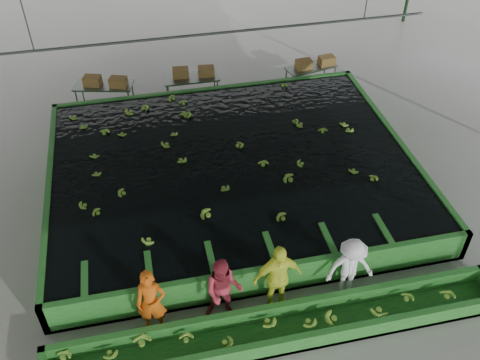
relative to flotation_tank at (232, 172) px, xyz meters
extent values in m
plane|color=gray|center=(0.00, -1.50, -0.45)|extent=(80.00, 80.00, 0.00)
cube|color=gray|center=(0.00, -1.50, 4.55)|extent=(20.00, 22.00, 0.04)
cube|color=black|center=(0.00, 0.00, 0.40)|extent=(9.70, 7.70, 0.00)
cylinder|color=#59605B|center=(0.00, 3.50, 2.55)|extent=(0.08, 0.08, 14.00)
cylinder|color=#59605B|center=(-5.00, 3.50, 3.55)|extent=(0.04, 0.04, 2.00)
imported|color=#D6550E|center=(-2.63, -4.30, 0.43)|extent=(0.70, 0.51, 1.75)
imported|color=#A62C3B|center=(-1.09, -4.30, 0.41)|extent=(0.96, 0.82, 1.72)
imported|color=#F0FF3F|center=(0.09, -4.30, 0.50)|extent=(1.14, 0.55, 1.89)
imported|color=white|center=(1.79, -4.30, 0.38)|extent=(1.13, 0.71, 1.67)
camera|label=1|loc=(-2.29, -11.35, 9.64)|focal=40.00mm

